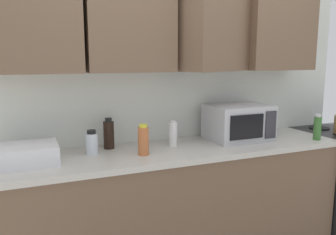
# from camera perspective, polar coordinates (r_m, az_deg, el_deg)

# --- Properties ---
(wall_back_with_cabinets) EXTENTS (3.43, 0.55, 2.60)m
(wall_back_with_cabinets) POSITION_cam_1_polar(r_m,az_deg,el_deg) (2.66, -0.36, 10.46)
(wall_back_with_cabinets) COLOR silver
(wall_back_with_cabinets) RESTS_ON ground_plane
(counter_run) EXTENTS (2.56, 0.63, 0.90)m
(counter_run) POSITION_cam_1_polar(r_m,az_deg,el_deg) (2.68, 1.57, -14.32)
(counter_run) COLOR brown
(counter_run) RESTS_ON ground_plane
(microwave) EXTENTS (0.48, 0.37, 0.28)m
(microwave) POSITION_cam_1_polar(r_m,az_deg,el_deg) (2.81, 11.55, -0.79)
(microwave) COLOR #B7B7BC
(microwave) RESTS_ON counter_run
(dish_rack) EXTENTS (0.38, 0.30, 0.12)m
(dish_rack) POSITION_cam_1_polar(r_m,az_deg,el_deg) (2.30, -22.44, -5.69)
(dish_rack) COLOR silver
(dish_rack) RESTS_ON counter_run
(bottle_clear_tall) EXTENTS (0.08, 0.08, 0.17)m
(bottle_clear_tall) POSITION_cam_1_polar(r_m,az_deg,el_deg) (2.40, -12.48, -4.12)
(bottle_clear_tall) COLOR silver
(bottle_clear_tall) RESTS_ON counter_run
(bottle_blue_cleaner) EXTENTS (0.05, 0.05, 0.17)m
(bottle_blue_cleaner) POSITION_cam_1_polar(r_m,az_deg,el_deg) (3.23, 16.91, -0.73)
(bottle_blue_cleaner) COLOR #2D56B7
(bottle_blue_cleaner) RESTS_ON counter_run
(bottle_soy_dark) EXTENTS (0.08, 0.08, 0.22)m
(bottle_soy_dark) POSITION_cam_1_polar(r_m,az_deg,el_deg) (2.52, -9.76, -2.75)
(bottle_soy_dark) COLOR black
(bottle_soy_dark) RESTS_ON counter_run
(bottle_spice_jar) EXTENTS (0.07, 0.07, 0.21)m
(bottle_spice_jar) POSITION_cam_1_polar(r_m,az_deg,el_deg) (2.33, -4.10, -3.77)
(bottle_spice_jar) COLOR #BC6638
(bottle_spice_jar) RESTS_ON counter_run
(bottle_white_jar) EXTENTS (0.06, 0.06, 0.19)m
(bottle_white_jar) POSITION_cam_1_polar(r_m,az_deg,el_deg) (2.57, 0.84, -2.68)
(bottle_white_jar) COLOR white
(bottle_white_jar) RESTS_ON counter_run
(bottle_green_oil) EXTENTS (0.06, 0.06, 0.21)m
(bottle_green_oil) POSITION_cam_1_polar(r_m,az_deg,el_deg) (3.00, 23.46, -1.52)
(bottle_green_oil) COLOR #386B2D
(bottle_green_oil) RESTS_ON counter_run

